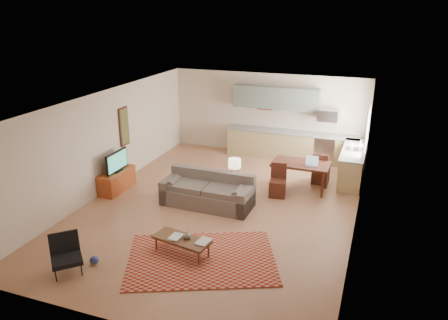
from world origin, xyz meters
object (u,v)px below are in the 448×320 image
at_px(console_table, 234,190).
at_px(armchair, 66,256).
at_px(tv_credenza, 117,181).
at_px(sofa, 207,190).
at_px(coffee_table, 182,246).
at_px(dining_table, 300,176).

bearing_deg(console_table, armchair, -113.94).
relative_size(tv_credenza, console_table, 1.85).
bearing_deg(tv_credenza, sofa, -0.77).
height_order(coffee_table, tv_credenza, tv_credenza).
bearing_deg(console_table, coffee_table, -92.30).
height_order(coffee_table, armchair, armchair).
bearing_deg(coffee_table, sofa, 110.33).
relative_size(coffee_table, console_table, 1.85).
xyz_separation_m(sofa, coffee_table, (0.38, -2.29, -0.23)).
xyz_separation_m(coffee_table, tv_credenza, (-3.05, 2.33, 0.10)).
height_order(coffee_table, console_table, console_table).
relative_size(armchair, tv_credenza, 0.60).
height_order(coffee_table, dining_table, dining_table).
bearing_deg(dining_table, console_table, -135.29).
distance_m(armchair, console_table, 4.51).
bearing_deg(console_table, sofa, -139.87).
bearing_deg(dining_table, tv_credenza, -158.10).
xyz_separation_m(coffee_table, dining_table, (1.61, 4.10, 0.20)).
bearing_deg(sofa, dining_table, 43.51).
relative_size(sofa, armchair, 3.26).
height_order(armchair, console_table, armchair).
bearing_deg(tv_credenza, console_table, 7.31).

